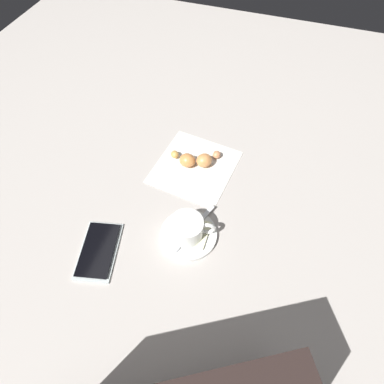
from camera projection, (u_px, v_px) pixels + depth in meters
ground_plane at (196, 199)px, 0.75m from camera, size 1.80×1.80×0.00m
saucer at (189, 235)px, 0.69m from camera, size 0.12×0.12×0.01m
espresso_cup at (188, 228)px, 0.66m from camera, size 0.07×0.09×0.05m
teaspoon at (186, 236)px, 0.68m from camera, size 0.14×0.06×0.01m
sugar_packet at (204, 235)px, 0.68m from camera, size 0.07×0.02×0.01m
napkin at (195, 167)px, 0.80m from camera, size 0.21×0.20×0.00m
croissant at (196, 159)px, 0.79m from camera, size 0.08×0.13×0.03m
cell_phone at (99, 250)px, 0.67m from camera, size 0.15×0.10×0.01m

